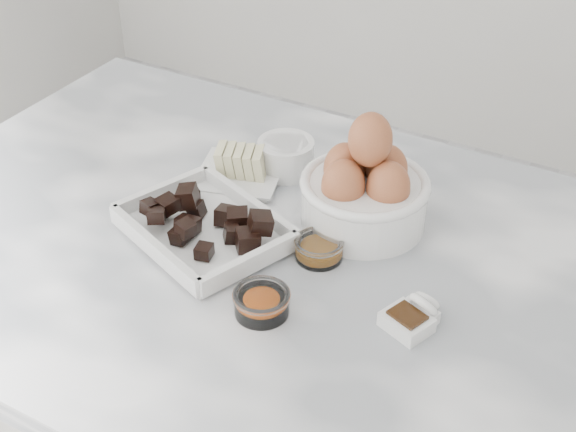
% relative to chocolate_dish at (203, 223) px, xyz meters
% --- Properties ---
extents(marble_slab, '(1.20, 0.80, 0.04)m').
position_rel_chocolate_dish_xyz_m(marble_slab, '(0.09, 0.03, -0.04)').
color(marble_slab, white).
rests_on(marble_slab, cabinet).
extents(chocolate_dish, '(0.28, 0.25, 0.06)m').
position_rel_chocolate_dish_xyz_m(chocolate_dish, '(0.00, 0.00, 0.00)').
color(chocolate_dish, white).
rests_on(chocolate_dish, marble_slab).
extents(butter_plate, '(0.16, 0.16, 0.06)m').
position_rel_chocolate_dish_xyz_m(butter_plate, '(-0.04, 0.16, -0.00)').
color(butter_plate, white).
rests_on(butter_plate, marble_slab).
extents(sugar_ramekin, '(0.09, 0.09, 0.05)m').
position_rel_chocolate_dish_xyz_m(sugar_ramekin, '(0.02, 0.22, 0.01)').
color(sugar_ramekin, white).
rests_on(sugar_ramekin, marble_slab).
extents(egg_bowl, '(0.19, 0.19, 0.18)m').
position_rel_chocolate_dish_xyz_m(egg_bowl, '(0.19, 0.15, 0.03)').
color(egg_bowl, white).
rests_on(egg_bowl, marble_slab).
extents(honey_bowl, '(0.07, 0.07, 0.03)m').
position_rel_chocolate_dish_xyz_m(honey_bowl, '(0.17, 0.04, -0.01)').
color(honey_bowl, white).
rests_on(honey_bowl, marble_slab).
extents(zest_bowl, '(0.08, 0.08, 0.03)m').
position_rel_chocolate_dish_xyz_m(zest_bowl, '(0.16, -0.10, -0.01)').
color(zest_bowl, white).
rests_on(zest_bowl, marble_slab).
extents(vanilla_spoon, '(0.07, 0.08, 0.04)m').
position_rel_chocolate_dish_xyz_m(vanilla_spoon, '(0.33, -0.03, -0.01)').
color(vanilla_spoon, white).
rests_on(vanilla_spoon, marble_slab).
extents(salt_spoon, '(0.06, 0.07, 0.04)m').
position_rel_chocolate_dish_xyz_m(salt_spoon, '(0.34, -0.01, -0.01)').
color(salt_spoon, white).
rests_on(salt_spoon, marble_slab).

